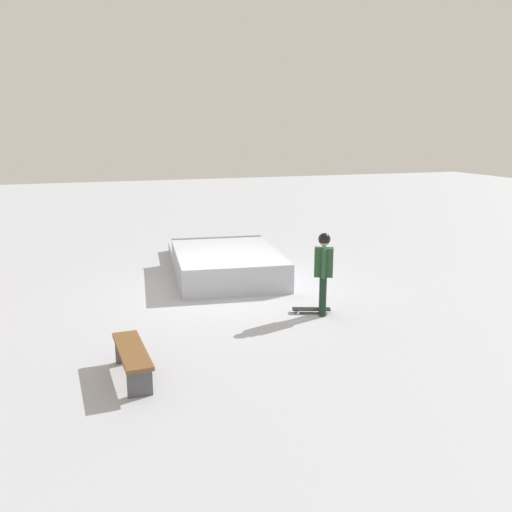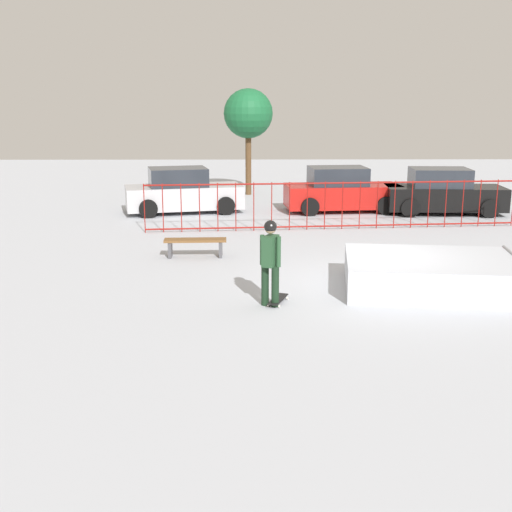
{
  "view_description": "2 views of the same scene",
  "coord_description": "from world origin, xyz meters",
  "px_view_note": "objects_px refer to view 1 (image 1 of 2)",
  "views": [
    {
      "loc": [
        -12.2,
        3.41,
        3.77
      ],
      "look_at": [
        -0.34,
        -0.64,
        0.9
      ],
      "focal_mm": 38.98,
      "sensor_mm": 36.0,
      "label": 1
    },
    {
      "loc": [
        -2.62,
        -13.89,
        4.03
      ],
      "look_at": [
        -2.5,
        -1.39,
        1.0
      ],
      "focal_mm": 46.06,
      "sensor_mm": 36.0,
      "label": 2
    }
  ],
  "objects_px": {
    "skater": "(324,267)",
    "park_bench": "(132,356)",
    "skateboard": "(311,309)",
    "skate_ramp": "(224,261)"
  },
  "relations": [
    {
      "from": "skate_ramp",
      "to": "skater",
      "type": "bearing_deg",
      "value": -158.76
    },
    {
      "from": "skateboard",
      "to": "skater",
      "type": "bearing_deg",
      "value": 156.76
    },
    {
      "from": "skate_ramp",
      "to": "skater",
      "type": "xyz_separation_m",
      "value": [
        -3.95,
        -1.02,
        0.69
      ]
    },
    {
      "from": "skateboard",
      "to": "park_bench",
      "type": "height_order",
      "value": "park_bench"
    },
    {
      "from": "skateboard",
      "to": "skate_ramp",
      "type": "bearing_deg",
      "value": -57.72
    },
    {
      "from": "skater",
      "to": "park_bench",
      "type": "distance_m",
      "value": 4.52
    },
    {
      "from": "skater",
      "to": "skateboard",
      "type": "bearing_deg",
      "value": -16.72
    },
    {
      "from": "skate_ramp",
      "to": "skater",
      "type": "height_order",
      "value": "skater"
    },
    {
      "from": "skater",
      "to": "park_bench",
      "type": "relative_size",
      "value": 1.07
    },
    {
      "from": "skater",
      "to": "park_bench",
      "type": "height_order",
      "value": "skater"
    }
  ]
}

